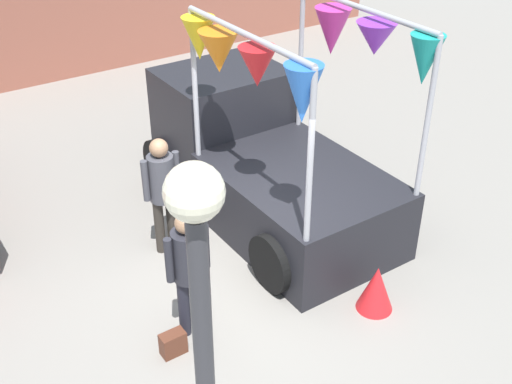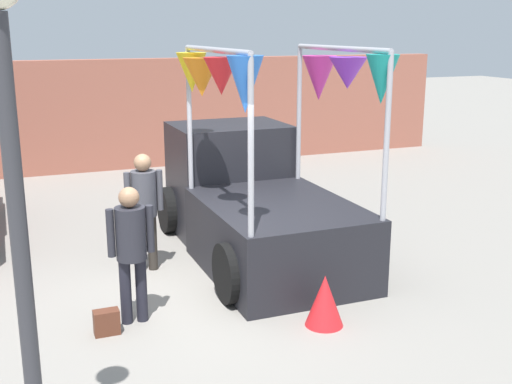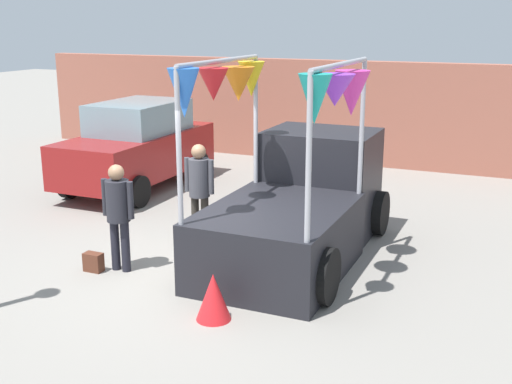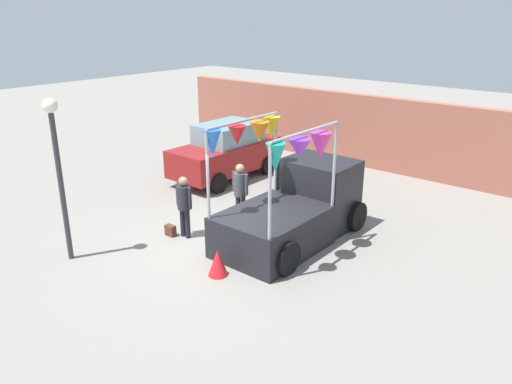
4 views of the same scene
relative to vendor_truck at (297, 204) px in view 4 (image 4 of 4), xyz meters
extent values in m
plane|color=gray|center=(-1.21, -1.41, -0.89)|extent=(60.00, 60.00, 0.00)
cube|color=black|center=(0.00, -1.01, -0.39)|extent=(1.90, 2.60, 1.00)
cube|color=black|center=(0.00, 0.99, 0.01)|extent=(1.80, 1.40, 1.80)
cube|color=#8CB2C6|center=(0.00, 0.99, 0.46)|extent=(1.76, 1.37, 0.60)
cylinder|color=black|center=(-0.95, 1.34, -0.51)|extent=(0.22, 0.76, 0.76)
cylinder|color=black|center=(0.95, 1.34, -0.51)|extent=(0.22, 0.76, 0.76)
cylinder|color=black|center=(-0.95, -1.71, -0.51)|extent=(0.22, 0.76, 0.76)
cylinder|color=black|center=(0.95, -1.71, -0.51)|extent=(0.22, 0.76, 0.76)
cylinder|color=#A5A5AD|center=(-0.87, 0.21, 1.13)|extent=(0.07, 0.07, 2.03)
cylinder|color=#A5A5AD|center=(0.87, 0.21, 1.13)|extent=(0.07, 0.07, 2.03)
cylinder|color=#A5A5AD|center=(-0.87, -2.23, 1.13)|extent=(0.07, 0.07, 2.03)
cylinder|color=#A5A5AD|center=(0.87, -2.23, 1.13)|extent=(0.07, 0.07, 2.03)
cylinder|color=#A5A5AD|center=(-0.87, -1.01, 2.15)|extent=(0.07, 2.44, 0.07)
cylinder|color=#A5A5AD|center=(0.87, -1.01, 2.15)|extent=(0.07, 2.44, 0.07)
cone|color=blue|center=(-0.87, -2.06, 1.81)|extent=(0.56, 0.56, 0.63)
cone|color=teal|center=(0.87, -2.06, 1.81)|extent=(0.57, 0.57, 0.59)
cone|color=red|center=(-0.87, -1.25, 1.84)|extent=(0.61, 0.61, 0.45)
cone|color=purple|center=(0.87, -1.25, 1.84)|extent=(0.71, 0.71, 0.41)
cone|color=orange|center=(-0.87, -0.43, 1.78)|extent=(0.50, 0.50, 0.51)
cone|color=#D83399|center=(0.87, -0.43, 1.72)|extent=(0.63, 0.63, 0.63)
cone|color=yellow|center=(-0.87, 0.04, 1.81)|extent=(0.53, 0.53, 0.54)
cube|color=maroon|center=(-4.61, 2.32, -0.12)|extent=(1.70, 4.00, 0.90)
cube|color=#72939E|center=(-4.61, 2.47, 0.66)|extent=(1.50, 2.10, 0.66)
cylinder|color=black|center=(-5.46, 3.57, -0.57)|extent=(0.18, 0.64, 0.64)
cylinder|color=black|center=(-3.76, 3.57, -0.57)|extent=(0.18, 0.64, 0.64)
cylinder|color=black|center=(-5.46, 1.07, -0.57)|extent=(0.18, 0.64, 0.64)
cylinder|color=black|center=(-3.76, 1.07, -0.57)|extent=(0.18, 0.64, 0.64)
cylinder|color=black|center=(-2.24, -1.82, -0.51)|extent=(0.13, 0.13, 0.77)
cylinder|color=black|center=(-2.06, -1.82, -0.51)|extent=(0.13, 0.13, 0.77)
cylinder|color=#26262D|center=(-2.15, -1.82, 0.18)|extent=(0.34, 0.34, 0.61)
sphere|color=#997051|center=(-2.15, -1.82, 0.60)|extent=(0.23, 0.23, 0.23)
cylinder|color=#26262D|center=(-2.37, -1.82, 0.21)|extent=(0.09, 0.09, 0.55)
cylinder|color=#26262D|center=(-1.93, -1.82, 0.21)|extent=(0.09, 0.09, 0.55)
cylinder|color=#2D2823|center=(-1.76, -0.26, -0.49)|extent=(0.13, 0.13, 0.79)
cylinder|color=#2D2823|center=(-1.58, -0.26, -0.49)|extent=(0.13, 0.13, 0.79)
cylinder|color=#3F3F47|center=(-1.67, -0.26, 0.22)|extent=(0.34, 0.34, 0.63)
sphere|color=#997051|center=(-1.67, -0.26, 0.65)|extent=(0.24, 0.24, 0.24)
cylinder|color=#3F3F47|center=(-1.89, -0.26, 0.25)|extent=(0.09, 0.09, 0.56)
cylinder|color=#3F3F47|center=(-1.45, -0.26, 0.25)|extent=(0.09, 0.09, 0.56)
cube|color=#592D1E|center=(-2.50, -2.02, -0.75)|extent=(0.28, 0.16, 0.28)
cylinder|color=#333338|center=(-3.34, -4.33, 0.81)|extent=(0.12, 0.12, 3.40)
sphere|color=#F2EDCC|center=(-3.34, -4.33, 2.67)|extent=(0.32, 0.32, 0.32)
cube|color=#9E5947|center=(-1.21, 6.66, 0.41)|extent=(18.00, 0.36, 2.60)
cone|color=red|center=(-0.16, -2.71, -0.59)|extent=(0.54, 0.54, 0.60)
camera|label=1|loc=(-4.60, -6.76, 4.35)|focal=45.00mm
camera|label=2|loc=(-3.37, -8.68, 2.40)|focal=45.00mm
camera|label=3|loc=(3.23, -9.17, 2.72)|focal=45.00mm
camera|label=4|loc=(6.61, -9.56, 4.53)|focal=35.00mm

